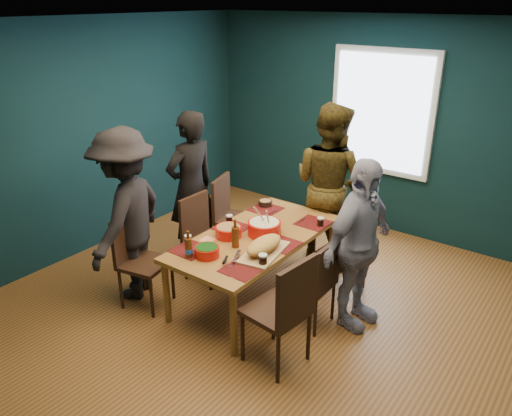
{
  "coord_description": "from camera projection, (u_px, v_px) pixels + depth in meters",
  "views": [
    {
      "loc": [
        2.45,
        -3.41,
        2.89
      ],
      "look_at": [
        -0.18,
        0.1,
        1.02
      ],
      "focal_mm": 35.0,
      "sensor_mm": 36.0,
      "label": 1
    }
  ],
  "objects": [
    {
      "name": "room",
      "position": [
        282.0,
        172.0,
        4.65
      ],
      "size": [
        5.01,
        5.01,
        2.71
      ],
      "color": "#9A602D",
      "rests_on": "ground"
    },
    {
      "name": "dining_table",
      "position": [
        255.0,
        242.0,
        4.95
      ],
      "size": [
        0.94,
        1.85,
        0.7
      ],
      "rotation": [
        0.0,
        0.0,
        0.01
      ],
      "color": "olive",
      "rests_on": "floor"
    },
    {
      "name": "chair_left_far",
      "position": [
        229.0,
        211.0,
        5.84
      ],
      "size": [
        0.54,
        0.54,
        0.97
      ],
      "rotation": [
        0.0,
        0.0,
        0.28
      ],
      "color": "#321E10",
      "rests_on": "floor"
    },
    {
      "name": "chair_left_mid",
      "position": [
        202.0,
        231.0,
        5.39
      ],
      "size": [
        0.43,
        0.43,
        0.93
      ],
      "rotation": [
        0.0,
        0.0,
        -0.01
      ],
      "color": "#321E10",
      "rests_on": "floor"
    },
    {
      "name": "chair_left_near",
      "position": [
        137.0,
        253.0,
        4.9
      ],
      "size": [
        0.51,
        0.51,
        0.94
      ],
      "rotation": [
        0.0,
        0.0,
        0.21
      ],
      "color": "#321E10",
      "rests_on": "floor"
    },
    {
      "name": "chair_right_far",
      "position": [
        351.0,
        247.0,
        5.07
      ],
      "size": [
        0.44,
        0.44,
        0.92
      ],
      "rotation": [
        0.0,
        0.0,
        -0.07
      ],
      "color": "#321E10",
      "rests_on": "floor"
    },
    {
      "name": "chair_right_mid",
      "position": [
        318.0,
        278.0,
        4.56
      ],
      "size": [
        0.4,
        0.4,
        0.88
      ],
      "rotation": [
        0.0,
        0.0,
        0.01
      ],
      "color": "#321E10",
      "rests_on": "floor"
    },
    {
      "name": "chair_right_near",
      "position": [
        285.0,
        305.0,
        4.0
      ],
      "size": [
        0.51,
        0.51,
        1.02
      ],
      "rotation": [
        0.0,
        0.0,
        -0.11
      ],
      "color": "#321E10",
      "rests_on": "floor"
    },
    {
      "name": "person_far_left",
      "position": [
        191.0,
        188.0,
        5.64
      ],
      "size": [
        0.51,
        0.7,
        1.76
      ],
      "primitive_type": "imported",
      "rotation": [
        0.0,
        0.0,
        4.57
      ],
      "color": "black",
      "rests_on": "floor"
    },
    {
      "name": "person_back",
      "position": [
        329.0,
        184.0,
        5.64
      ],
      "size": [
        0.98,
        0.81,
        1.85
      ],
      "primitive_type": "imported",
      "rotation": [
        0.0,
        0.0,
        3.01
      ],
      "color": "black",
      "rests_on": "floor"
    },
    {
      "name": "person_right",
      "position": [
        358.0,
        246.0,
        4.48
      ],
      "size": [
        0.52,
        1.0,
        1.63
      ],
      "primitive_type": "imported",
      "rotation": [
        0.0,
        0.0,
        1.44
      ],
      "color": "white",
      "rests_on": "floor"
    },
    {
      "name": "person_near_left",
      "position": [
        127.0,
        215.0,
        4.94
      ],
      "size": [
        1.02,
        1.3,
        1.77
      ],
      "primitive_type": "imported",
      "rotation": [
        0.0,
        0.0,
        5.08
      ],
      "color": "black",
      "rests_on": "floor"
    },
    {
      "name": "bowl_salad",
      "position": [
        228.0,
        231.0,
        4.89
      ],
      "size": [
        0.26,
        0.26,
        0.11
      ],
      "color": "red",
      "rests_on": "dining_table"
    },
    {
      "name": "bowl_dumpling",
      "position": [
        264.0,
        228.0,
        4.92
      ],
      "size": [
        0.33,
        0.33,
        0.31
      ],
      "color": "red",
      "rests_on": "dining_table"
    },
    {
      "name": "bowl_herbs",
      "position": [
        207.0,
        251.0,
        4.52
      ],
      "size": [
        0.23,
        0.23,
        0.1
      ],
      "color": "red",
      "rests_on": "dining_table"
    },
    {
      "name": "cutting_board",
      "position": [
        264.0,
        247.0,
        4.55
      ],
      "size": [
        0.4,
        0.72,
        0.16
      ],
      "rotation": [
        0.0,
        0.0,
        0.18
      ],
      "color": "tan",
      "rests_on": "dining_table"
    },
    {
      "name": "small_bowl",
      "position": [
        265.0,
        203.0,
        5.61
      ],
      "size": [
        0.16,
        0.16,
        0.07
      ],
      "color": "black",
      "rests_on": "dining_table"
    },
    {
      "name": "beer_bottle_a",
      "position": [
        189.0,
        248.0,
        4.49
      ],
      "size": [
        0.07,
        0.07,
        0.26
      ],
      "color": "#4C240D",
      "rests_on": "dining_table"
    },
    {
      "name": "beer_bottle_b",
      "position": [
        235.0,
        236.0,
        4.66
      ],
      "size": [
        0.07,
        0.07,
        0.28
      ],
      "color": "#4C240D",
      "rests_on": "dining_table"
    },
    {
      "name": "cola_glass_a",
      "position": [
        188.0,
        239.0,
        4.74
      ],
      "size": [
        0.07,
        0.07,
        0.09
      ],
      "color": "black",
      "rests_on": "dining_table"
    },
    {
      "name": "cola_glass_b",
      "position": [
        263.0,
        259.0,
        4.36
      ],
      "size": [
        0.08,
        0.08,
        0.11
      ],
      "color": "black",
      "rests_on": "dining_table"
    },
    {
      "name": "cola_glass_c",
      "position": [
        320.0,
        221.0,
        5.11
      ],
      "size": [
        0.07,
        0.07,
        0.09
      ],
      "color": "black",
      "rests_on": "dining_table"
    },
    {
      "name": "cola_glass_d",
      "position": [
        229.0,
        219.0,
        5.17
      ],
      "size": [
        0.07,
        0.07,
        0.09
      ],
      "color": "black",
      "rests_on": "dining_table"
    },
    {
      "name": "napkin_a",
      "position": [
        282.0,
        245.0,
        4.74
      ],
      "size": [
        0.19,
        0.19,
        0.0
      ],
      "primitive_type": "cube",
      "rotation": [
        0.0,
        0.0,
        0.52
      ],
      "color": "#E88561",
      "rests_on": "dining_table"
    },
    {
      "name": "napkin_b",
      "position": [
        208.0,
        240.0,
        4.84
      ],
      "size": [
        0.13,
        0.13,
        0.0
      ],
      "primitive_type": "cube",
      "rotation": [
        0.0,
        0.0,
        0.05
      ],
      "color": "#E88561",
      "rests_on": "dining_table"
    },
    {
      "name": "napkin_c",
      "position": [
        241.0,
        276.0,
        4.21
      ],
      "size": [
        0.14,
        0.14,
        0.0
      ],
      "primitive_type": "cube",
      "rotation": [
        0.0,
        0.0,
        0.14
      ],
      "color": "#E88561",
      "rests_on": "dining_table"
    }
  ]
}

